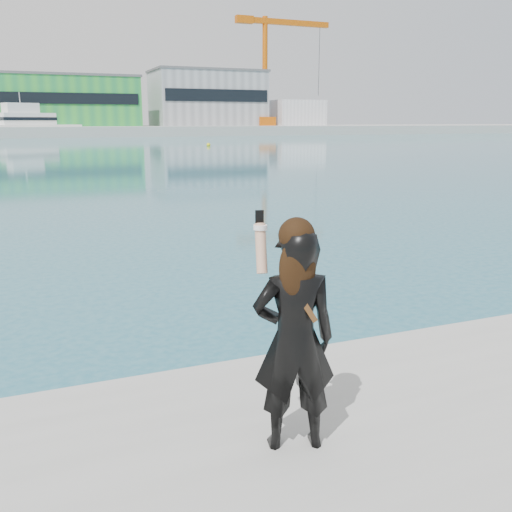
{
  "coord_description": "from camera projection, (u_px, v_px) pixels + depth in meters",
  "views": [
    {
      "loc": [
        -1.87,
        -3.9,
        3.08
      ],
      "look_at": [
        -0.22,
        0.13,
        2.05
      ],
      "focal_mm": 40.0,
      "sensor_mm": 36.0,
      "label": 1
    }
  ],
  "objects": [
    {
      "name": "flagpole_right",
      "position": [
        137.0,
        104.0,
        120.48
      ],
      "size": [
        1.28,
        0.16,
        8.0
      ],
      "color": "silver",
      "rests_on": "far_quay"
    },
    {
      "name": "ground",
      "position": [
        285.0,
        488.0,
        4.91
      ],
      "size": [
        500.0,
        500.0,
        0.0
      ],
      "primitive_type": "plane",
      "color": "#196076",
      "rests_on": "ground"
    },
    {
      "name": "warehouse_grey_right",
      "position": [
        208.0,
        98.0,
        132.97
      ],
      "size": [
        25.5,
        15.35,
        12.5
      ],
      "color": "gray",
      "rests_on": "far_quay"
    },
    {
      "name": "warehouse_green",
      "position": [
        64.0,
        101.0,
        121.39
      ],
      "size": [
        30.6,
        16.36,
        10.5
      ],
      "color": "#238E43",
      "rests_on": "far_quay"
    },
    {
      "name": "dock_crane",
      "position": [
        270.0,
        67.0,
        130.9
      ],
      "size": [
        23.0,
        4.0,
        24.0
      ],
      "color": "orange",
      "rests_on": "far_quay"
    },
    {
      "name": "woman",
      "position": [
        294.0,
        333.0,
        3.93
      ],
      "size": [
        0.66,
        0.52,
        1.69
      ],
      "rotation": [
        0.0,
        0.0,
        2.89
      ],
      "color": "black",
      "rests_on": "near_quay"
    },
    {
      "name": "far_quay",
      "position": [
        26.0,
        131.0,
        121.7
      ],
      "size": [
        320.0,
        40.0,
        2.0
      ],
      "primitive_type": "cube",
      "color": "#9E9E99",
      "rests_on": "ground"
    },
    {
      "name": "buoy_near",
      "position": [
        209.0,
        146.0,
        71.49
      ],
      "size": [
        0.5,
        0.5,
        0.5
      ],
      "primitive_type": "sphere",
      "color": "yellow",
      "rests_on": "ground"
    },
    {
      "name": "ancillary_shed",
      "position": [
        296.0,
        113.0,
        140.07
      ],
      "size": [
        12.0,
        10.0,
        6.0
      ],
      "primitive_type": "cube",
      "color": "silver",
      "rests_on": "far_quay"
    },
    {
      "name": "motor_yacht",
      "position": [
        30.0,
        125.0,
        108.78
      ],
      "size": [
        18.5,
        11.04,
        8.35
      ],
      "rotation": [
        0.0,
        0.0,
        0.37
      ],
      "color": "white",
      "rests_on": "ground"
    }
  ]
}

